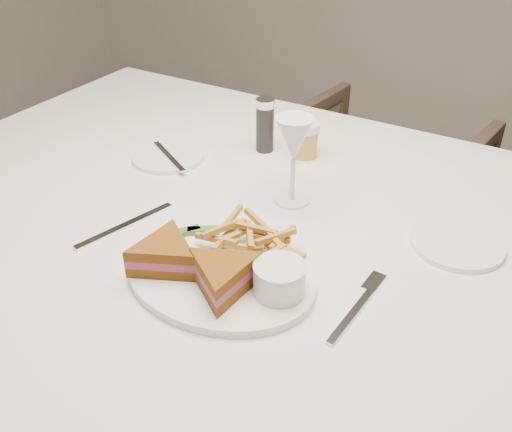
% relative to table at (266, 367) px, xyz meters
% --- Properties ---
extents(table, '(1.72, 1.21, 0.75)m').
position_rel_table_xyz_m(table, '(0.00, 0.00, 0.00)').
color(table, silver).
rests_on(table, ground).
extents(chair_far, '(0.73, 0.70, 0.65)m').
position_rel_table_xyz_m(chair_far, '(-0.04, 0.91, -0.05)').
color(chair_far, '#4D3D2F').
rests_on(chair_far, ground).
extents(table_setting, '(0.80, 0.65, 0.18)m').
position_rel_table_xyz_m(table_setting, '(-0.01, -0.07, 0.41)').
color(table_setting, white).
rests_on(table_setting, table).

